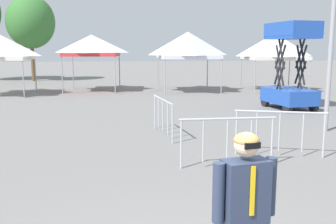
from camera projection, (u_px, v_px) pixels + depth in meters
The scene contains 9 objects.
canopy_tent_far_left at pixel (92, 45), 22.23m from camera, with size 3.26×3.26×3.28m.
canopy_tent_right_of_center at pixel (188, 45), 21.93m from camera, with size 3.39×3.39×3.43m.
canopy_tent_far_right at pixel (275, 46), 22.35m from camera, with size 3.42×3.42×3.37m.
scissor_lift at pixel (289, 82), 15.88m from camera, with size 1.74×2.49×3.54m.
person_foreground at pixel (244, 210), 3.56m from camera, with size 0.64×0.32×1.78m.
tree_behind_tents_right at pixel (31, 22), 28.77m from camera, with size 3.59×3.59×6.42m.
crowd_barrier_by_lift at pixel (163, 110), 11.05m from camera, with size 0.37×2.08×1.08m.
crowd_barrier_mid_lot at pixel (280, 125), 8.96m from camera, with size 2.02×0.67×1.08m.
crowd_barrier_near_person at pixel (228, 132), 8.12m from camera, with size 2.10×0.07×1.08m.
Camera 1 is at (-0.59, -3.21, 2.53)m, focal length 40.93 mm.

